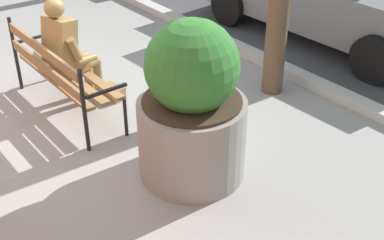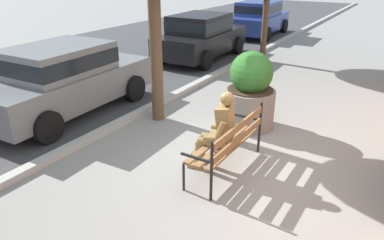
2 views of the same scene
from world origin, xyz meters
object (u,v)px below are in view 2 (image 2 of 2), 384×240
bronze_statue_seated (217,132)px  parked_car_grey (64,77)px  parked_car_black (201,35)px  parked_car_blue (259,17)px  concrete_planter (250,93)px  park_bench (230,141)px

bronze_statue_seated → parked_car_grey: size_ratio=0.33×
bronze_statue_seated → parked_car_grey: 4.11m
parked_car_black → parked_car_blue: (5.43, 0.00, 0.00)m
bronze_statue_seated → concrete_planter: concrete_planter is taller
concrete_planter → parked_car_grey: 4.12m
park_bench → parked_car_black: bearing=33.5°
parked_car_grey → parked_car_black: same height
concrete_planter → parked_car_black: (4.63, 3.85, 0.11)m
bronze_statue_seated → parked_car_blue: (11.95, 4.08, 0.17)m
concrete_planter → parked_car_blue: (10.06, 3.85, 0.11)m
park_bench → concrete_planter: bearing=13.5°
concrete_planter → parked_car_black: 6.02m
bronze_statue_seated → parked_car_black: parked_car_black is taller
concrete_planter → parked_car_grey: bearing=110.8°
parked_car_black → parked_car_blue: 5.43m
bronze_statue_seated → parked_car_black: bearing=32.0°
park_bench → parked_car_grey: bearing=84.8°
park_bench → parked_car_blue: (11.91, 4.29, 0.30)m
bronze_statue_seated → parked_car_black: 7.69m
bronze_statue_seated → concrete_planter: bearing=6.9°
bronze_statue_seated → parked_car_grey: parked_car_grey is taller
park_bench → parked_car_black: parked_car_black is taller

